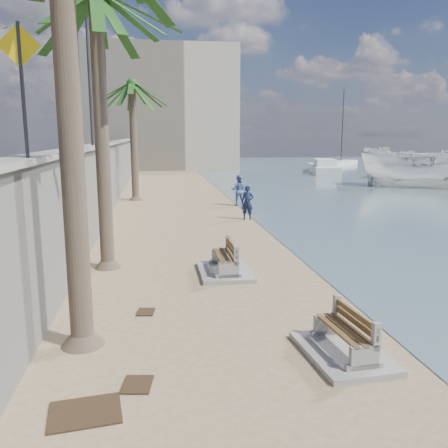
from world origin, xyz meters
TOP-DOWN VIEW (x-y plane):
  - ground_plane at (0.00, 0.00)m, footprint 140.00×140.00m
  - seawall at (-5.20, 20.00)m, footprint 0.45×70.00m
  - wall_cap at (-5.20, 20.00)m, footprint 0.80×70.00m
  - end_building at (-2.00, 52.00)m, footprint 18.00×12.00m
  - bench_near at (0.71, -0.06)m, footprint 1.53×2.11m
  - bench_far at (-0.70, 5.49)m, footprint 1.48×2.16m
  - palm_back at (-3.89, 22.04)m, footprint 5.00×5.00m
  - pedestrian_sign at (-5.00, 1.50)m, footprint 0.78×0.07m
  - streetlight at (-5.10, 12.00)m, footprint 0.28×0.28m
  - person_a at (1.70, 14.26)m, footprint 0.81×0.70m
  - person_b at (2.07, 18.90)m, footprint 1.11×0.97m
  - boat_cruiser at (18.01, 26.24)m, footprint 5.20×5.17m
  - yacht_near at (22.50, 37.77)m, footprint 10.84×11.42m
  - yacht_far at (15.32, 41.34)m, footprint 4.51×9.44m
  - sailboat_west at (21.78, 52.42)m, footprint 6.45×6.51m
  - debris_a at (-3.77, -1.28)m, footprint 1.13×0.96m
  - debris_b at (-3.04, -0.59)m, footprint 0.55×0.65m
  - debris_d at (-2.96, 2.66)m, footprint 0.45×0.53m

SIDE VIEW (x-z plane):
  - ground_plane at x=0.00m, z-range 0.00..0.00m
  - debris_a at x=-3.77m, z-range 0.00..0.03m
  - debris_b at x=-3.04m, z-range 0.00..0.03m
  - debris_d at x=-2.96m, z-range 0.00..0.03m
  - sailboat_west at x=21.78m, z-range -4.63..5.27m
  - yacht_near at x=22.50m, z-range -0.40..1.10m
  - yacht_far at x=15.32m, z-range -0.40..1.10m
  - bench_near at x=0.71m, z-range -0.05..0.78m
  - bench_far at x=-0.70m, z-range -0.06..0.85m
  - person_a at x=1.70m, z-range 0.00..1.89m
  - person_b at x=2.07m, z-range 0.00..1.95m
  - seawall at x=-5.20m, z-range 0.00..3.50m
  - boat_cruiser at x=18.01m, z-range -0.40..3.93m
  - wall_cap at x=-5.20m, z-range 3.49..3.61m
  - pedestrian_sign at x=-5.00m, z-range 3.95..6.35m
  - streetlight at x=-5.10m, z-range 4.08..9.21m
  - palm_back at x=-3.89m, z-range 2.97..10.93m
  - end_building at x=-2.00m, z-range 0.00..14.00m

